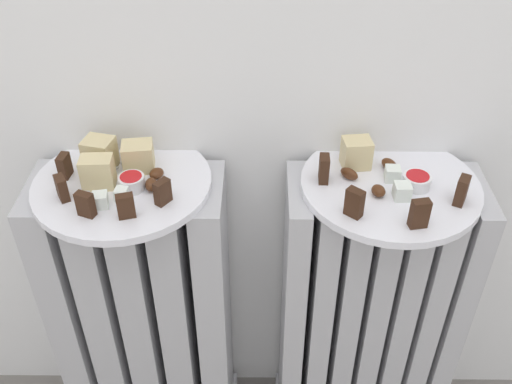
% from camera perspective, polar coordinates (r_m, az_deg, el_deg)
% --- Properties ---
extents(radiator_left, '(0.32, 0.15, 0.60)m').
position_cam_1_polar(radiator_left, '(1.11, -10.66, -12.10)').
color(radiator_left, '#B2B2B7').
rests_on(radiator_left, ground_plane).
extents(radiator_right, '(0.32, 0.15, 0.60)m').
position_cam_1_polar(radiator_right, '(1.11, 10.70, -12.28)').
color(radiator_right, '#B2B2B7').
rests_on(radiator_right, ground_plane).
extents(plate_left, '(0.27, 0.27, 0.01)m').
position_cam_1_polar(plate_left, '(0.90, -12.89, 0.79)').
color(plate_left, white).
rests_on(plate_left, radiator_left).
extents(plate_right, '(0.27, 0.27, 0.01)m').
position_cam_1_polar(plate_right, '(0.90, 12.94, 0.62)').
color(plate_right, white).
rests_on(plate_right, radiator_right).
extents(dark_cake_slice_left_0, '(0.02, 0.03, 0.04)m').
position_cam_1_polar(dark_cake_slice_left_0, '(0.92, -18.19, 2.44)').
color(dark_cake_slice_left_0, '#382114').
rests_on(dark_cake_slice_left_0, plate_left).
extents(dark_cake_slice_left_1, '(0.02, 0.03, 0.04)m').
position_cam_1_polar(dark_cake_slice_left_1, '(0.87, -18.42, 0.36)').
color(dark_cake_slice_left_1, '#382114').
rests_on(dark_cake_slice_left_1, plate_left).
extents(dark_cake_slice_left_2, '(0.03, 0.02, 0.04)m').
position_cam_1_polar(dark_cake_slice_left_2, '(0.83, -16.31, -1.18)').
color(dark_cake_slice_left_2, '#382114').
rests_on(dark_cake_slice_left_2, plate_left).
extents(dark_cake_slice_left_3, '(0.03, 0.02, 0.04)m').
position_cam_1_polar(dark_cake_slice_left_3, '(0.82, -12.60, -1.35)').
color(dark_cake_slice_left_3, '#382114').
rests_on(dark_cake_slice_left_3, plate_left).
extents(dark_cake_slice_left_4, '(0.02, 0.03, 0.04)m').
position_cam_1_polar(dark_cake_slice_left_4, '(0.83, -9.11, 0.00)').
color(dark_cake_slice_left_4, '#382114').
rests_on(dark_cake_slice_left_4, plate_left).
extents(marble_cake_slice_left_0, '(0.05, 0.04, 0.04)m').
position_cam_1_polar(marble_cake_slice_left_0, '(0.91, -11.42, 3.40)').
color(marble_cake_slice_left_0, beige).
rests_on(marble_cake_slice_left_0, plate_left).
extents(marble_cake_slice_left_1, '(0.05, 0.05, 0.05)m').
position_cam_1_polar(marble_cake_slice_left_1, '(0.92, -14.99, 3.62)').
color(marble_cake_slice_left_1, beige).
rests_on(marble_cake_slice_left_1, plate_left).
extents(marble_cake_slice_left_2, '(0.05, 0.03, 0.05)m').
position_cam_1_polar(marble_cake_slice_left_2, '(0.88, -15.19, 1.89)').
color(marble_cake_slice_left_2, beige).
rests_on(marble_cake_slice_left_2, plate_left).
extents(turkish_delight_left_0, '(0.02, 0.02, 0.02)m').
position_cam_1_polar(turkish_delight_left_0, '(0.86, -12.96, -0.18)').
color(turkish_delight_left_0, white).
rests_on(turkish_delight_left_0, plate_left).
extents(turkish_delight_left_1, '(0.02, 0.02, 0.02)m').
position_cam_1_polar(turkish_delight_left_1, '(0.85, -14.95, -0.77)').
color(turkish_delight_left_1, white).
rests_on(turkish_delight_left_1, plate_left).
extents(medjool_date_left_0, '(0.03, 0.03, 0.02)m').
position_cam_1_polar(medjool_date_left_0, '(0.96, -13.89, 4.01)').
color(medjool_date_left_0, '#4C2814').
rests_on(medjool_date_left_0, plate_left).
extents(medjool_date_left_1, '(0.02, 0.03, 0.02)m').
position_cam_1_polar(medjool_date_left_1, '(0.87, -10.19, 0.72)').
color(medjool_date_left_1, '#4C2814').
rests_on(medjool_date_left_1, plate_left).
extents(medjool_date_left_2, '(0.03, 0.03, 0.01)m').
position_cam_1_polar(medjool_date_left_2, '(0.89, -9.68, 1.79)').
color(medjool_date_left_2, '#4C2814').
rests_on(medjool_date_left_2, plate_left).
extents(medjool_date_left_3, '(0.02, 0.03, 0.01)m').
position_cam_1_polar(medjool_date_left_3, '(0.96, -11.27, 4.43)').
color(medjool_date_left_3, '#4C2814').
rests_on(medjool_date_left_3, plate_left).
extents(jam_bowl_left, '(0.04, 0.04, 0.02)m').
position_cam_1_polar(jam_bowl_left, '(0.87, -12.04, 1.00)').
color(jam_bowl_left, white).
rests_on(jam_bowl_left, plate_left).
extents(dark_cake_slice_right_0, '(0.01, 0.02, 0.04)m').
position_cam_1_polar(dark_cake_slice_right_0, '(0.87, 6.65, 2.25)').
color(dark_cake_slice_right_0, '#382114').
rests_on(dark_cake_slice_right_0, plate_right).
extents(dark_cake_slice_right_1, '(0.03, 0.03, 0.04)m').
position_cam_1_polar(dark_cake_slice_right_1, '(0.81, 9.58, -1.05)').
color(dark_cake_slice_right_1, '#382114').
rests_on(dark_cake_slice_right_1, plate_right).
extents(dark_cake_slice_right_2, '(0.03, 0.02, 0.04)m').
position_cam_1_polar(dark_cake_slice_right_2, '(0.81, 15.67, -2.06)').
color(dark_cake_slice_right_2, '#382114').
rests_on(dark_cake_slice_right_2, plate_right).
extents(dark_cake_slice_right_3, '(0.02, 0.03, 0.04)m').
position_cam_1_polar(dark_cake_slice_right_3, '(0.87, 19.44, 0.13)').
color(dark_cake_slice_right_3, '#382114').
rests_on(dark_cake_slice_right_3, plate_right).
extents(marble_cake_slice_right_0, '(0.05, 0.04, 0.05)m').
position_cam_1_polar(marble_cake_slice_right_0, '(0.91, 9.77, 3.77)').
color(marble_cake_slice_right_0, beige).
rests_on(marble_cake_slice_right_0, plate_right).
extents(turkish_delight_right_0, '(0.02, 0.02, 0.02)m').
position_cam_1_polar(turkish_delight_right_0, '(0.89, 13.17, 1.74)').
color(turkish_delight_right_0, white).
rests_on(turkish_delight_right_0, plate_right).
extents(turkish_delight_right_1, '(0.02, 0.02, 0.02)m').
position_cam_1_polar(turkish_delight_right_1, '(0.86, 14.07, 0.08)').
color(turkish_delight_right_1, white).
rests_on(turkish_delight_right_1, plate_right).
extents(medjool_date_right_0, '(0.03, 0.03, 0.02)m').
position_cam_1_polar(medjool_date_right_0, '(0.86, 11.86, 0.11)').
color(medjool_date_right_0, '#4C2814').
rests_on(medjool_date_right_0, plate_right).
extents(medjool_date_right_1, '(0.03, 0.03, 0.02)m').
position_cam_1_polar(medjool_date_right_1, '(0.92, 12.86, 2.65)').
color(medjool_date_right_1, '#4C2814').
rests_on(medjool_date_right_1, plate_right).
extents(medjool_date_right_2, '(0.03, 0.03, 0.02)m').
position_cam_1_polar(medjool_date_right_2, '(0.89, 9.08, 1.77)').
color(medjool_date_right_2, '#4C2814').
rests_on(medjool_date_right_2, plate_right).
extents(jam_bowl_right, '(0.04, 0.04, 0.02)m').
position_cam_1_polar(jam_bowl_right, '(0.89, 15.42, 1.09)').
color(jam_bowl_right, white).
rests_on(jam_bowl_right, plate_right).
extents(fork, '(0.06, 0.10, 0.00)m').
position_cam_1_polar(fork, '(0.92, -13.84, 2.05)').
color(fork, silver).
rests_on(fork, plate_left).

